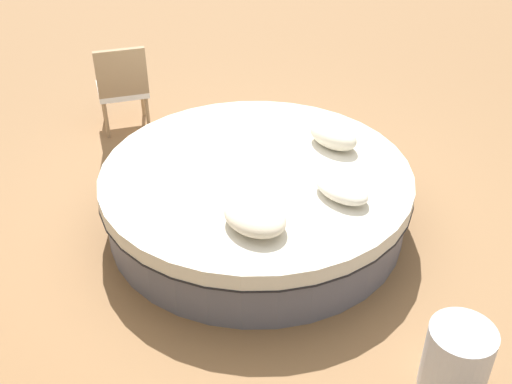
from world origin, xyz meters
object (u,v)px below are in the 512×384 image
at_px(throw_pillow_0, 255,217).
at_px(patio_chair, 122,83).
at_px(side_table, 457,360).
at_px(round_bed, 256,197).
at_px(throw_pillow_1, 342,189).
at_px(throw_pillow_2, 333,136).

relative_size(throw_pillow_0, patio_chair, 0.53).
relative_size(throw_pillow_0, side_table, 1.03).
xyz_separation_m(throw_pillow_0, patio_chair, (-2.78, 0.53, -0.07)).
bearing_deg(round_bed, throw_pillow_1, 19.70).
xyz_separation_m(throw_pillow_1, patio_chair, (-2.93, -0.23, -0.06)).
bearing_deg(round_bed, throw_pillow_2, 80.64).
bearing_deg(side_table, patio_chair, 177.26).
xyz_separation_m(throw_pillow_2, side_table, (2.02, -0.97, -0.39)).
relative_size(round_bed, throw_pillow_0, 5.04).
distance_m(round_bed, throw_pillow_1, 0.84).
bearing_deg(patio_chair, throw_pillow_2, -48.00).
relative_size(throw_pillow_2, side_table, 0.96).
distance_m(patio_chair, side_table, 4.37).
bearing_deg(side_table, throw_pillow_1, 162.81).
bearing_deg(throw_pillow_0, throw_pillow_1, 78.77).
bearing_deg(round_bed, patio_chair, 179.34).
xyz_separation_m(round_bed, throw_pillow_0, (0.57, -0.50, 0.35)).
distance_m(throw_pillow_1, patio_chair, 2.94).
height_order(round_bed, throw_pillow_0, throw_pillow_0).
relative_size(throw_pillow_1, throw_pillow_2, 0.99).
bearing_deg(side_table, round_bed, 175.13).
bearing_deg(round_bed, throw_pillow_0, -41.25).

